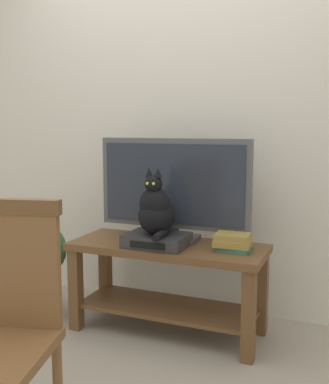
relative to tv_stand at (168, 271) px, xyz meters
The scene contains 8 objects.
ground_plane 0.72m from the tv_stand, 95.38° to the right, with size 12.00×12.00×0.00m, color gray.
back_wall 1.14m from the tv_stand, 96.29° to the left, with size 7.00×0.12×2.80m, color beige.
tv_stand is the anchor object (origin of this frame).
tv 0.52m from the tv_stand, 89.99° to the left, with size 0.97×0.20×0.64m.
media_box 0.23m from the tv_stand, 117.52° to the right, with size 0.36×0.27×0.08m.
cat 0.40m from the tv_stand, 113.14° to the right, with size 0.21×0.32×0.40m.
book_stack 0.46m from the tv_stand, ahead, with size 0.21×0.16×0.10m.
potted_plant 0.88m from the tv_stand, behind, with size 0.36×0.36×0.64m.
Camera 1 is at (1.08, -1.93, 1.26)m, focal length 43.34 mm.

